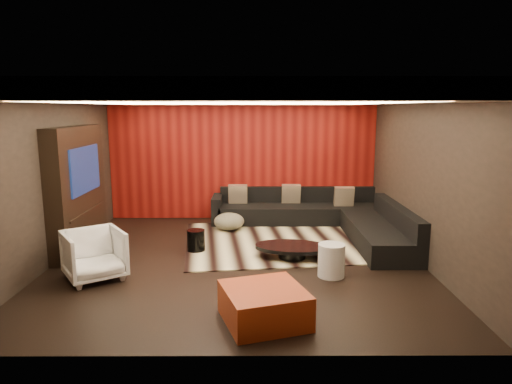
{
  "coord_description": "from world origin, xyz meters",
  "views": [
    {
      "loc": [
        0.27,
        -7.3,
        2.51
      ],
      "look_at": [
        0.3,
        0.6,
        1.05
      ],
      "focal_mm": 32.0,
      "sensor_mm": 36.0,
      "label": 1
    }
  ],
  "objects_px": {
    "white_side_table": "(331,260)",
    "sectional_sofa": "(325,218)",
    "orange_ottoman": "(264,305)",
    "armchair": "(94,255)",
    "coffee_table": "(292,251)",
    "drum_stool": "(196,240)"
  },
  "relations": [
    {
      "from": "white_side_table",
      "to": "sectional_sofa",
      "type": "xyz_separation_m",
      "value": [
        0.3,
        2.61,
        0.01
      ]
    },
    {
      "from": "orange_ottoman",
      "to": "armchair",
      "type": "xyz_separation_m",
      "value": [
        -2.49,
        1.38,
        0.17
      ]
    },
    {
      "from": "coffee_table",
      "to": "armchair",
      "type": "bearing_deg",
      "value": -163.01
    },
    {
      "from": "orange_ottoman",
      "to": "armchair",
      "type": "relative_size",
      "value": 1.12
    },
    {
      "from": "coffee_table",
      "to": "armchair",
      "type": "height_order",
      "value": "armchair"
    },
    {
      "from": "orange_ottoman",
      "to": "armchair",
      "type": "distance_m",
      "value": 2.85
    },
    {
      "from": "coffee_table",
      "to": "drum_stool",
      "type": "bearing_deg",
      "value": 166.82
    },
    {
      "from": "coffee_table",
      "to": "drum_stool",
      "type": "relative_size",
      "value": 3.37
    },
    {
      "from": "white_side_table",
      "to": "orange_ottoman",
      "type": "height_order",
      "value": "white_side_table"
    },
    {
      "from": "orange_ottoman",
      "to": "sectional_sofa",
      "type": "distance_m",
      "value": 4.3
    },
    {
      "from": "white_side_table",
      "to": "orange_ottoman",
      "type": "relative_size",
      "value": 0.55
    },
    {
      "from": "drum_stool",
      "to": "sectional_sofa",
      "type": "distance_m",
      "value": 2.86
    },
    {
      "from": "orange_ottoman",
      "to": "sectional_sofa",
      "type": "relative_size",
      "value": 0.25
    },
    {
      "from": "drum_stool",
      "to": "white_side_table",
      "type": "bearing_deg",
      "value": -29.04
    },
    {
      "from": "white_side_table",
      "to": "sectional_sofa",
      "type": "distance_m",
      "value": 2.63
    },
    {
      "from": "drum_stool",
      "to": "sectional_sofa",
      "type": "height_order",
      "value": "sectional_sofa"
    },
    {
      "from": "sectional_sofa",
      "to": "drum_stool",
      "type": "bearing_deg",
      "value": -150.82
    },
    {
      "from": "drum_stool",
      "to": "orange_ottoman",
      "type": "bearing_deg",
      "value": -66.85
    },
    {
      "from": "armchair",
      "to": "sectional_sofa",
      "type": "xyz_separation_m",
      "value": [
        3.83,
        2.71,
        -0.11
      ]
    },
    {
      "from": "coffee_table",
      "to": "white_side_table",
      "type": "relative_size",
      "value": 2.5
    },
    {
      "from": "white_side_table",
      "to": "armchair",
      "type": "bearing_deg",
      "value": -178.51
    },
    {
      "from": "sectional_sofa",
      "to": "white_side_table",
      "type": "bearing_deg",
      "value": -96.62
    }
  ]
}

